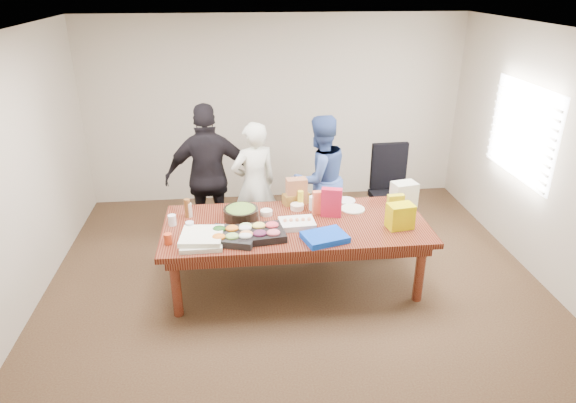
{
  "coord_description": "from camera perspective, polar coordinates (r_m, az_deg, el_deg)",
  "views": [
    {
      "loc": [
        -0.59,
        -4.77,
        3.17
      ],
      "look_at": [
        -0.07,
        0.1,
        0.96
      ],
      "focal_mm": 31.53,
      "sensor_mm": 36.0,
      "label": 1
    }
  ],
  "objects": [
    {
      "name": "wall_front",
      "position": [
        2.97,
        6.9,
        -13.77
      ],
      "size": [
        5.5,
        0.04,
        2.7
      ],
      "primitive_type": "cube",
      "color": "beige",
      "rests_on": "floor"
    },
    {
      "name": "salad_bowl",
      "position": [
        5.48,
        -5.34,
        -1.38
      ],
      "size": [
        0.46,
        0.46,
        0.12
      ],
      "primitive_type": "cylinder",
      "rotation": [
        0.0,
        0.0,
        -0.26
      ],
      "color": "black",
      "rests_on": "conference_table"
    },
    {
      "name": "pizza_box_upper",
      "position": [
        5.06,
        -9.71,
        -3.86
      ],
      "size": [
        0.44,
        0.44,
        0.05
      ],
      "primitive_type": "cube",
      "rotation": [
        0.0,
        0.0,
        -0.09
      ],
      "color": "white",
      "rests_on": "pizza_box_lower"
    },
    {
      "name": "plate_a",
      "position": [
        5.74,
        7.29,
        -0.84
      ],
      "size": [
        0.3,
        0.3,
        0.02
      ],
      "primitive_type": "cylinder",
      "rotation": [
        0.0,
        0.0,
        -0.12
      ],
      "color": "white",
      "rests_on": "conference_table"
    },
    {
      "name": "pizza_box_lower",
      "position": [
        5.05,
        -9.71,
        -4.47
      ],
      "size": [
        0.41,
        0.41,
        0.05
      ],
      "primitive_type": "cube",
      "rotation": [
        0.0,
        0.0,
        0.01
      ],
      "color": "silver",
      "rests_on": "conference_table"
    },
    {
      "name": "red_cup",
      "position": [
        5.11,
        -13.38,
        -4.11
      ],
      "size": [
        0.09,
        0.09,
        0.11
      ],
      "primitive_type": "cylinder",
      "rotation": [
        0.0,
        0.0,
        -0.09
      ],
      "color": "#B43A18",
      "rests_on": "conference_table"
    },
    {
      "name": "chip_bag_red",
      "position": [
        5.5,
        4.92,
        -0.11
      ],
      "size": [
        0.24,
        0.15,
        0.32
      ],
      "primitive_type": "cube",
      "rotation": [
        0.0,
        0.0,
        -0.27
      ],
      "color": "red",
      "rests_on": "conference_table"
    },
    {
      "name": "fruit_tray",
      "position": [
        5.1,
        -3.24,
        -3.65
      ],
      "size": [
        0.53,
        0.44,
        0.07
      ],
      "primitive_type": "cube",
      "rotation": [
        0.0,
        0.0,
        0.13
      ],
      "color": "black",
      "rests_on": "conference_table"
    },
    {
      "name": "grocery_bag_white",
      "position": [
        5.87,
        12.93,
        0.78
      ],
      "size": [
        0.3,
        0.24,
        0.29
      ],
      "primitive_type": "cube",
      "rotation": [
        0.0,
        0.0,
        0.2
      ],
      "color": "silver",
      "rests_on": "conference_table"
    },
    {
      "name": "chip_bag_yellow",
      "position": [
        5.59,
        11.99,
        -0.51
      ],
      "size": [
        0.18,
        0.09,
        0.26
      ],
      "primitive_type": "cube",
      "rotation": [
        0.0,
        0.0,
        0.08
      ],
      "color": "yellow",
      "rests_on": "conference_table"
    },
    {
      "name": "conference_table",
      "position": [
        5.56,
        0.85,
        -5.94
      ],
      "size": [
        2.8,
        1.2,
        0.75
      ],
      "primitive_type": "cube",
      "color": "#4C1C0F",
      "rests_on": "floor"
    },
    {
      "name": "veggie_tray",
      "position": [
        5.07,
        -6.3,
        -3.96
      ],
      "size": [
        0.57,
        0.5,
        0.07
      ],
      "primitive_type": "cube",
      "rotation": [
        0.0,
        0.0,
        -0.3
      ],
      "color": "black",
      "rests_on": "conference_table"
    },
    {
      "name": "floor",
      "position": [
        5.77,
        0.83,
        -9.24
      ],
      "size": [
        5.5,
        5.0,
        0.02
      ],
      "primitive_type": "cube",
      "color": "#47301E",
      "rests_on": "ground"
    },
    {
      "name": "mustard_bottle",
      "position": [
        5.74,
        1.41,
        0.31
      ],
      "size": [
        0.07,
        0.07,
        0.19
      ],
      "primitive_type": "cylinder",
      "rotation": [
        0.0,
        0.0,
        -0.01
      ],
      "color": "yellow",
      "rests_on": "conference_table"
    },
    {
      "name": "clear_cup_a",
      "position": [
        5.27,
        -11.0,
        -2.88
      ],
      "size": [
        0.1,
        0.1,
        0.12
      ],
      "primitive_type": "cylinder",
      "rotation": [
        0.0,
        0.0,
        0.19
      ],
      "color": "silver",
      "rests_on": "conference_table"
    },
    {
      "name": "grocery_bag_yellow",
      "position": [
        5.37,
        12.54,
        -1.62
      ],
      "size": [
        0.29,
        0.22,
        0.26
      ],
      "primitive_type": "cube",
      "rotation": [
        0.0,
        0.0,
        0.16
      ],
      "color": "#D6C801",
      "rests_on": "conference_table"
    },
    {
      "name": "ranch_bottle",
      "position": [
        5.6,
        -11.04,
        -0.96
      ],
      "size": [
        0.07,
        0.07,
        0.16
      ],
      "primitive_type": "cylinder",
      "rotation": [
        0.0,
        0.0,
        0.31
      ],
      "color": "#F1E1CA",
      "rests_on": "conference_table"
    },
    {
      "name": "person_left",
      "position": [
        6.24,
        -8.83,
        2.7
      ],
      "size": [
        1.1,
        0.52,
        1.82
      ],
      "primitive_type": "imported",
      "rotation": [
        0.0,
        0.0,
        3.21
      ],
      "color": "black",
      "rests_on": "floor"
    },
    {
      "name": "dressing_bottle",
      "position": [
        5.6,
        -11.27,
        -0.72
      ],
      "size": [
        0.08,
        0.08,
        0.21
      ],
      "primitive_type": "cylinder",
      "rotation": [
        0.0,
        0.0,
        0.22
      ],
      "color": "brown",
      "rests_on": "conference_table"
    },
    {
      "name": "kraft_bag",
      "position": [
        5.8,
        0.97,
        1.19
      ],
      "size": [
        0.24,
        0.16,
        0.3
      ],
      "primitive_type": "cube",
      "rotation": [
        0.0,
        0.0,
        0.1
      ],
      "color": "#9B603E",
      "rests_on": "conference_table"
    },
    {
      "name": "banana_bunch",
      "position": [
        5.71,
        4.12,
        -0.53
      ],
      "size": [
        0.22,
        0.14,
        0.07
      ],
      "primitive_type": "cube",
      "rotation": [
        0.0,
        0.0,
        -0.09
      ],
      "color": "gold",
      "rests_on": "conference_table"
    },
    {
      "name": "mayo_jar",
      "position": [
        5.68,
        2.89,
        -0.17
      ],
      "size": [
        0.11,
        0.11,
        0.16
      ],
      "primitive_type": "cylinder",
      "rotation": [
        0.0,
        0.0,
        -0.12
      ],
      "color": "silver",
      "rests_on": "conference_table"
    },
    {
      "name": "chip_bag_orange",
      "position": [
        5.57,
        3.66,
        -0.09
      ],
      "size": [
        0.17,
        0.08,
        0.26
      ],
      "primitive_type": "cube",
      "rotation": [
        0.0,
        0.0,
        0.04
      ],
      "color": "#E96742",
      "rests_on": "conference_table"
    },
    {
      "name": "window_panel",
      "position": [
        6.53,
        24.86,
        7.16
      ],
      "size": [
        0.03,
        1.4,
        1.1
      ],
      "primitive_type": "cube",
      "color": "white",
      "rests_on": "wall_right"
    },
    {
      "name": "clear_cup_b",
      "position": [
        5.46,
        -12.93,
        -2.06
      ],
      "size": [
        0.11,
        0.11,
        0.12
      ],
      "primitive_type": "cylinder",
      "rotation": [
        0.0,
        0.0,
        0.33
      ],
      "color": "white",
      "rests_on": "conference_table"
    },
    {
      "name": "person_right",
      "position": [
        6.39,
        3.56,
        2.58
      ],
      "size": [
        0.98,
        0.89,
        1.64
      ],
      "primitive_type": "imported",
      "rotation": [
        0.0,
        0.0,
        3.56
      ],
      "color": "#344E8F",
      "rests_on": "floor"
    },
    {
      "name": "bread_loaf",
      "position": [
        5.83,
        0.91,
        0.36
      ],
      "size": [
        0.32,
        0.21,
        0.12
      ],
      "primitive_type": "cube",
      "rotation": [
        0.0,
        0.0,
        0.29
      ],
      "color": "olive",
      "rests_on": "conference_table"
    },
    {
      "name": "wall_back",
      "position": [
        7.52,
        -1.41,
        10.22
      ],
      "size": [
        5.5,
        0.04,
        2.7
      ],
      "primitive_type": "cube",
      "color": "beige",
      "rests_on": "floor"
    },
    {
      "name": "chip_bag_blue",
      "position": [
        5.06,
        4.17,
        -4.04
      ],
      "size": [
        0.49,
        0.42,
        0.06
      ],
      "primitive_type": "cube",
      "rotation": [
        0.0,
        0.0,
        0.28
      ],
      "color": "#0A3EC4",
      "rests_on": "conference_table"
    },
    {
      "name": "sheet_cake",
      "position": [
        5.31,
        1.03,
        -2.49
      ],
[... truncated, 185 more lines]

